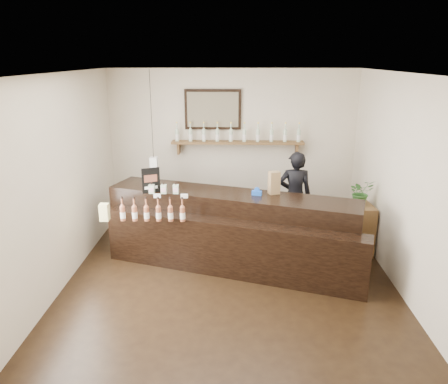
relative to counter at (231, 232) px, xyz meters
The scene contains 10 objects.
ground 0.75m from the counter, 90.10° to the right, with size 5.00×5.00×0.00m, color black.
room_shell 1.33m from the counter, 90.10° to the right, with size 5.00×5.00×5.00m.
back_wall_decor 2.22m from the counter, 95.04° to the left, with size 2.66×0.96×1.69m.
counter is the anchor object (origin of this frame).
promo_sign 1.41m from the counter, behind, with size 0.25×0.13×0.38m.
paper_bag 0.98m from the counter, 11.79° to the left, with size 0.18×0.16×0.33m.
tape_dispenser 0.72m from the counter, ahead, with size 0.15×0.09×0.12m.
side_cabinet 2.05m from the counter, 12.23° to the left, with size 0.43×0.57×0.79m.
potted_plant 2.11m from the counter, 12.23° to the left, with size 0.37×0.32×0.41m, color #316628.
shopkeeper 1.50m from the counter, 42.86° to the left, with size 0.62×0.41×1.71m, color black.
Camera 1 is at (0.07, -5.46, 3.00)m, focal length 35.00 mm.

